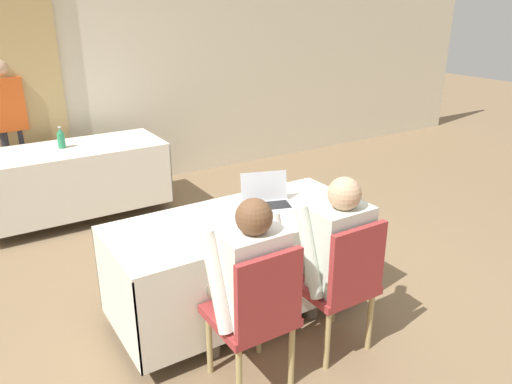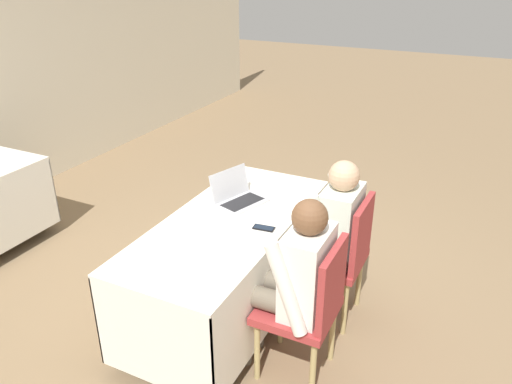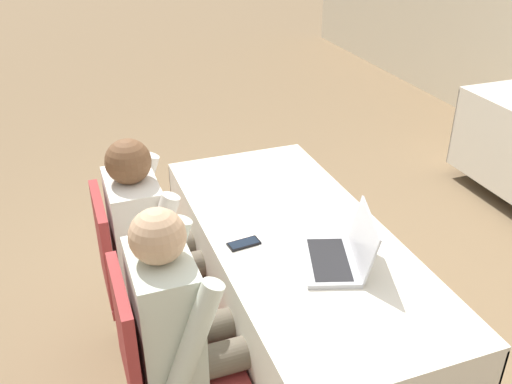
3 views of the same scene
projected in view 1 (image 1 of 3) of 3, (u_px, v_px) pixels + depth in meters
ground_plane at (241, 311)px, 3.66m from camera, size 24.00×24.00×0.00m
wall_back at (100, 74)px, 5.62m from camera, size 12.00×0.06×2.70m
curtain_panel at (19, 83)px, 5.16m from camera, size 0.85×0.04×2.65m
conference_table_near at (240, 241)px, 3.45m from camera, size 1.79×0.79×0.75m
conference_table_far at (73, 165)px, 5.05m from camera, size 1.79×0.79×0.75m
laptop at (267, 201)px, 3.55m from camera, size 0.41×0.36×0.22m
cell_phone at (261, 230)px, 3.18m from camera, size 0.08×0.15×0.01m
paper_beside_laptop at (241, 220)px, 3.35m from camera, size 0.26×0.33×0.00m
paper_centre_table at (323, 209)px, 3.52m from camera, size 0.21×0.30×0.00m
water_bottle at (61, 138)px, 4.94m from camera, size 0.07×0.07×0.22m
chair_near_left at (257, 312)px, 2.76m from camera, size 0.44×0.44×0.92m
chair_near_right at (341, 281)px, 3.07m from camera, size 0.44×0.44×0.92m
person_checkered_shirt at (247, 279)px, 2.79m from camera, size 0.50×0.52×1.18m
person_white_shirt at (332, 251)px, 3.10m from camera, size 0.50×0.52×1.18m
person_red_shirt at (10, 124)px, 5.25m from camera, size 0.35×0.22×1.59m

